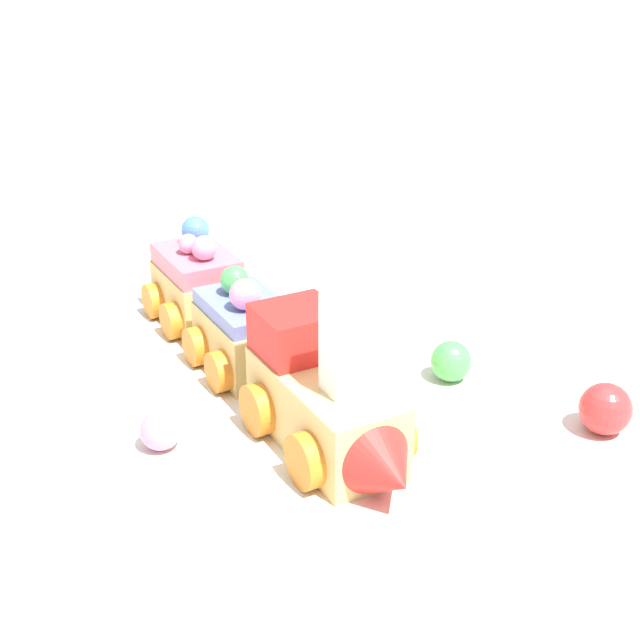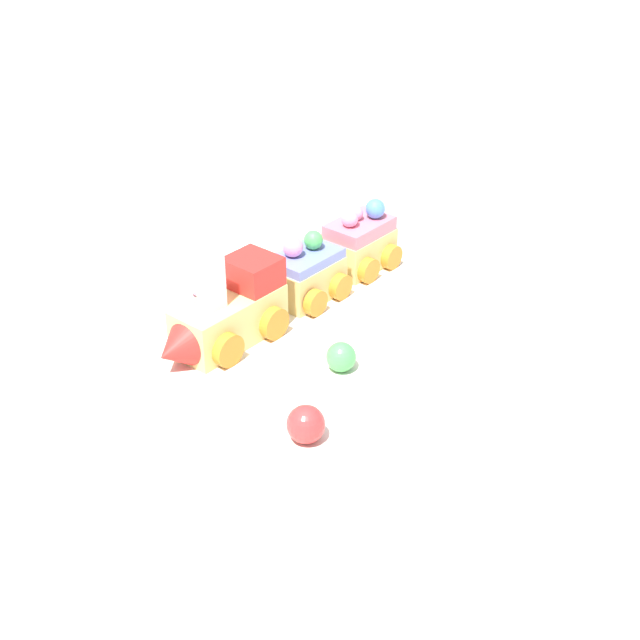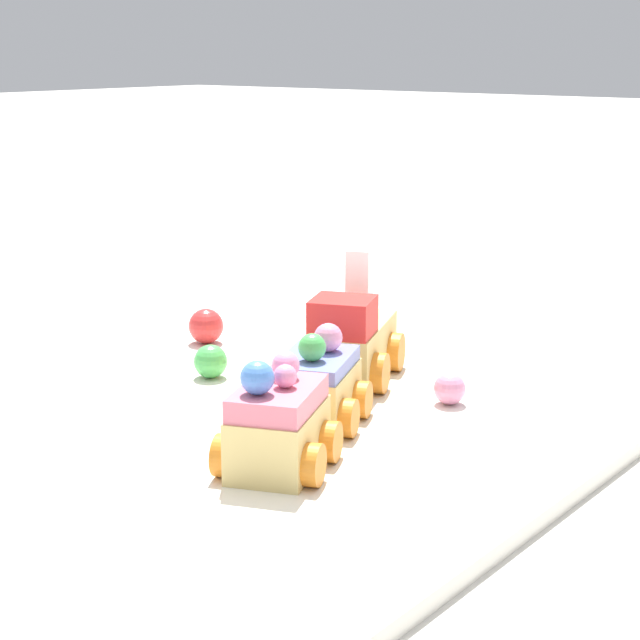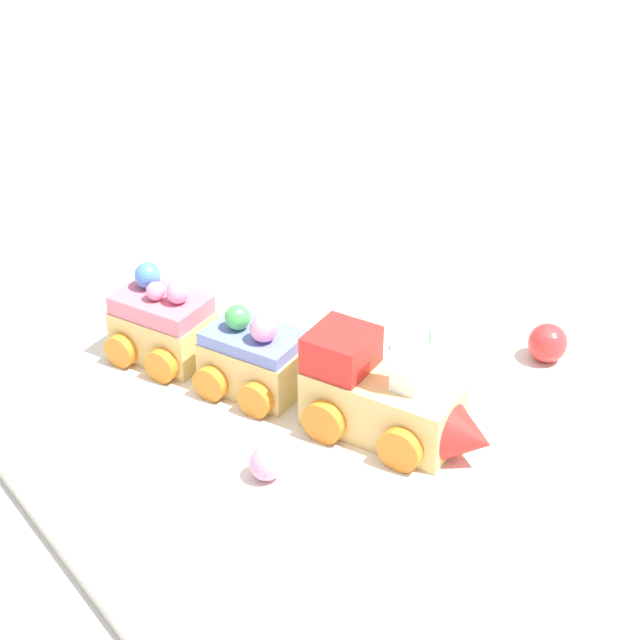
# 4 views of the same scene
# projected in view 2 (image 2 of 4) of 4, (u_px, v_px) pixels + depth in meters

# --- Properties ---
(ground_plane) EXTENTS (10.00, 10.00, 0.00)m
(ground_plane) POSITION_uv_depth(u_px,v_px,m) (302.00, 329.00, 0.88)
(ground_plane) COLOR beige
(display_board) EXTENTS (0.74, 0.46, 0.01)m
(display_board) POSITION_uv_depth(u_px,v_px,m) (302.00, 324.00, 0.88)
(display_board) COLOR white
(display_board) RESTS_ON ground_plane
(cake_train_locomotive) EXTENTS (0.15, 0.10, 0.10)m
(cake_train_locomotive) POSITION_uv_depth(u_px,v_px,m) (224.00, 316.00, 0.82)
(cake_train_locomotive) COLOR #E5C675
(cake_train_locomotive) RESTS_ON display_board
(cake_car_blueberry) EXTENTS (0.09, 0.09, 0.07)m
(cake_car_blueberry) POSITION_uv_depth(u_px,v_px,m) (306.00, 275.00, 0.90)
(cake_car_blueberry) COLOR #E5C675
(cake_car_blueberry) RESTS_ON display_board
(cake_car_strawberry) EXTENTS (0.09, 0.09, 0.08)m
(cake_car_strawberry) POSITION_uv_depth(u_px,v_px,m) (359.00, 243.00, 0.95)
(cake_car_strawberry) COLOR #E5C675
(cake_car_strawberry) RESTS_ON display_board
(gumball_green) EXTENTS (0.03, 0.03, 0.03)m
(gumball_green) POSITION_uv_depth(u_px,v_px,m) (341.00, 357.00, 0.79)
(gumball_green) COLOR #4CBC56
(gumball_green) RESTS_ON display_board
(gumball_red) EXTENTS (0.03, 0.03, 0.03)m
(gumball_red) POSITION_uv_depth(u_px,v_px,m) (306.00, 424.00, 0.70)
(gumball_red) COLOR red
(gumball_red) RESTS_ON display_board
(gumball_pink) EXTENTS (0.02, 0.02, 0.02)m
(gumball_pink) POSITION_uv_depth(u_px,v_px,m) (201.00, 285.00, 0.91)
(gumball_pink) COLOR pink
(gumball_pink) RESTS_ON display_board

